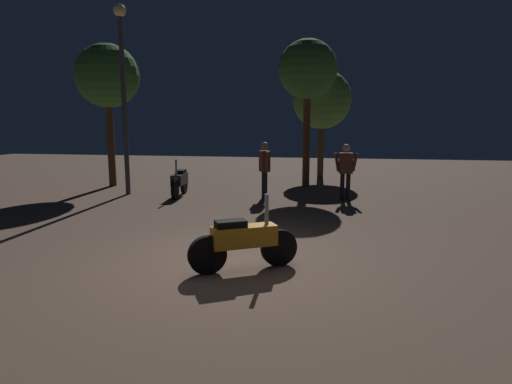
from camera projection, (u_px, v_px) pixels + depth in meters
ground_plane at (230, 261)px, 6.80m from camera, size 40.00×40.00×0.00m
motorcycle_orange_foreground at (244, 241)px, 6.31m from camera, size 1.50×0.90×1.11m
motorcycle_black_parked_left at (180, 181)px, 12.61m from camera, size 0.40×1.66×1.11m
person_rider_beside at (265, 165)px, 12.18m from camera, size 0.37×0.64×1.60m
person_bystander_far at (346, 167)px, 11.90m from camera, size 0.66×0.27×1.55m
streetlamp_near at (123, 78)px, 12.54m from camera, size 0.36×0.36×5.44m
tree_left_bg at (308, 71)px, 13.96m from camera, size 1.90×1.90×4.78m
tree_center_bg at (107, 77)px, 14.22m from camera, size 2.07×2.07×4.68m
tree_right_bg at (322, 100)px, 16.57m from camera, size 2.25×2.25×4.13m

